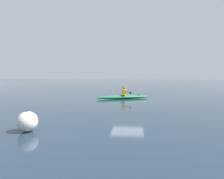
# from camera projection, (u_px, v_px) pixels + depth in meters

# --- Properties ---
(ground_plane) EXTENTS (160.00, 160.00, 0.00)m
(ground_plane) POSITION_uv_depth(u_px,v_px,m) (128.00, 100.00, 14.59)
(ground_plane) COLOR #1E2D3D
(kayak) EXTENTS (4.32, 2.16, 0.30)m
(kayak) POSITION_uv_depth(u_px,v_px,m) (123.00, 97.00, 15.25)
(kayak) COLOR #19723F
(kayak) RESTS_ON ground
(kayaker) EXTENTS (0.94, 2.29, 0.71)m
(kayaker) POSITION_uv_depth(u_px,v_px,m) (124.00, 92.00, 15.24)
(kayaker) COLOR yellow
(kayaker) RESTS_ON kayak
(mooring_buoy_white_far) EXTENTS (0.68, 0.68, 0.73)m
(mooring_buoy_white_far) POSITION_uv_depth(u_px,v_px,m) (27.00, 121.00, 6.33)
(mooring_buoy_white_far) COLOR silver
(mooring_buoy_white_far) RESTS_ON ground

